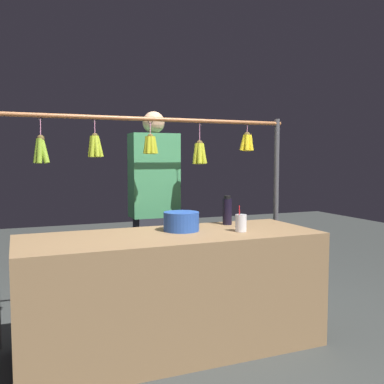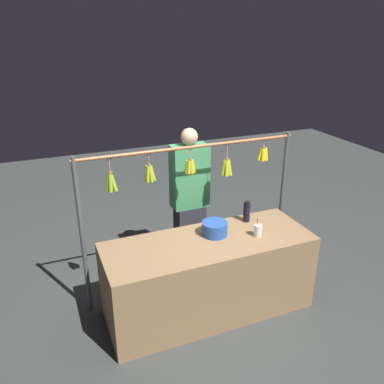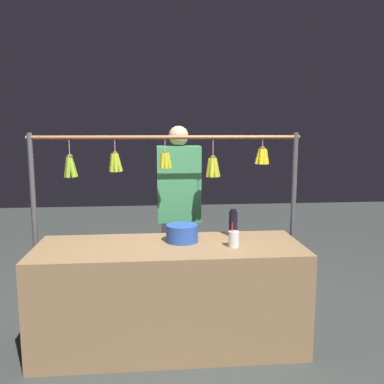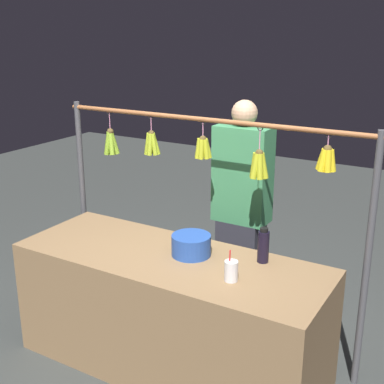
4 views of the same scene
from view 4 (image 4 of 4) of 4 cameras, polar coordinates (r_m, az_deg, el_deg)
ground_plane at (r=3.76m, az=-2.27°, el=-18.29°), size 12.00×12.00×0.00m
market_counter at (r=3.54m, az=-2.35°, el=-13.01°), size 2.05×0.76×0.80m
display_rack at (r=3.56m, az=1.54°, el=1.36°), size 2.31×0.13×1.66m
water_bottle at (r=3.26m, az=7.82°, el=-5.86°), size 0.07×0.07×0.23m
blue_bucket at (r=3.34m, az=-0.08°, el=-5.84°), size 0.25×0.25×0.14m
drink_cup at (r=3.03m, az=4.31°, el=-8.60°), size 0.08×0.08×0.19m
vendor_person at (r=3.93m, az=5.43°, el=-2.63°), size 0.41×0.22×1.72m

